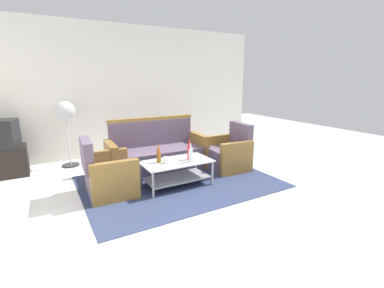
# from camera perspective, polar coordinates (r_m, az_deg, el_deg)

# --- Properties ---
(ground_plane) EXTENTS (14.00, 14.00, 0.00)m
(ground_plane) POSITION_cam_1_polar(r_m,az_deg,el_deg) (3.91, 1.36, -11.93)
(ground_plane) COLOR white
(wall_back) EXTENTS (6.52, 0.12, 2.80)m
(wall_back) POSITION_cam_1_polar(r_m,az_deg,el_deg) (6.34, -13.33, 10.82)
(wall_back) COLOR silver
(wall_back) RESTS_ON ground
(rug) EXTENTS (3.06, 2.24, 0.01)m
(rug) POSITION_cam_1_polar(r_m,az_deg,el_deg) (4.57, -2.71, -7.90)
(rug) COLOR #2D3856
(rug) RESTS_ON ground
(couch) EXTENTS (1.82, 0.80, 0.96)m
(couch) POSITION_cam_1_polar(r_m,az_deg,el_deg) (5.06, -7.32, -2.09)
(couch) COLOR #5B4C60
(couch) RESTS_ON rug
(armchair_left) EXTENTS (0.73, 0.79, 0.85)m
(armchair_left) POSITION_cam_1_polar(r_m,az_deg,el_deg) (4.21, -17.16, -6.39)
(armchair_left) COLOR #5B4C60
(armchair_left) RESTS_ON rug
(armchair_right) EXTENTS (0.74, 0.80, 0.85)m
(armchair_right) POSITION_cam_1_polar(r_m,az_deg,el_deg) (5.17, 7.61, -2.10)
(armchair_right) COLOR #5B4C60
(armchair_right) RESTS_ON rug
(coffee_table) EXTENTS (1.10, 0.60, 0.40)m
(coffee_table) POSITION_cam_1_polar(r_m,az_deg,el_deg) (4.34, -3.22, -5.36)
(coffee_table) COLOR silver
(coffee_table) RESTS_ON rug
(bottle_clear) EXTENTS (0.06, 0.06, 0.29)m
(bottle_clear) POSITION_cam_1_polar(r_m,az_deg,el_deg) (4.23, -0.29, -2.31)
(bottle_clear) COLOR silver
(bottle_clear) RESTS_ON coffee_table
(bottle_red) EXTENTS (0.07, 0.07, 0.32)m
(bottle_red) POSITION_cam_1_polar(r_m,az_deg,el_deg) (4.34, -0.55, -1.74)
(bottle_red) COLOR red
(bottle_red) RESTS_ON coffee_table
(bottle_brown) EXTENTS (0.07, 0.07, 0.29)m
(bottle_brown) POSITION_cam_1_polar(r_m,az_deg,el_deg) (4.23, -7.00, -2.43)
(bottle_brown) COLOR brown
(bottle_brown) RESTS_ON coffee_table
(cup) EXTENTS (0.08, 0.08, 0.10)m
(cup) POSITION_cam_1_polar(r_m,az_deg,el_deg) (4.20, -5.46, -3.37)
(cup) COLOR silver
(cup) RESTS_ON coffee_table
(tv_stand) EXTENTS (0.80, 0.50, 0.52)m
(tv_stand) POSITION_cam_1_polar(r_m,az_deg,el_deg) (5.77, -35.17, -3.17)
(tv_stand) COLOR black
(tv_stand) RESTS_ON ground
(pedestal_fan) EXTENTS (0.36, 0.36, 1.27)m
(pedestal_fan) POSITION_cam_1_polar(r_m,az_deg,el_deg) (5.66, -25.08, 5.62)
(pedestal_fan) COLOR #2D2D33
(pedestal_fan) RESTS_ON ground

